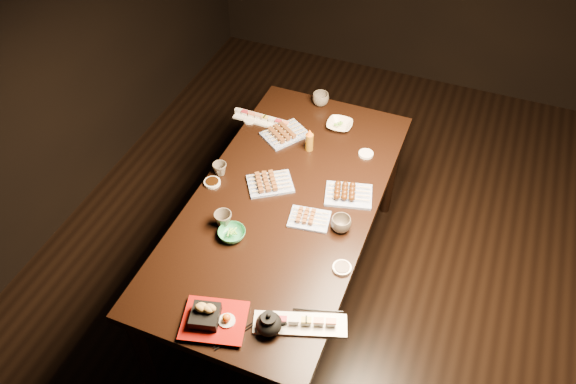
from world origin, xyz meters
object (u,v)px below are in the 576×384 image
(tempura_tray, at_px, (214,316))
(condiment_bottle, at_px, (309,140))
(teapot, at_px, (269,322))
(sushi_platter_near, at_px, (300,322))
(edamame_bowl_green, at_px, (232,234))
(teacup_near_left, at_px, (223,219))
(sushi_platter_far, at_px, (261,118))
(teacup_far_left, at_px, (220,169))
(dining_table, at_px, (285,248))
(teacup_far_right, at_px, (321,99))
(yakitori_plate_left, at_px, (285,131))
(yakitori_plate_right, at_px, (309,217))
(teacup_mid_right, at_px, (341,224))
(edamame_bowl_cream, at_px, (339,125))
(yakitori_plate_center, at_px, (270,181))

(tempura_tray, xyz_separation_m, condiment_bottle, (-0.01, 1.18, 0.02))
(teapot, bearing_deg, sushi_platter_near, 16.20)
(edamame_bowl_green, distance_m, teacup_near_left, 0.09)
(sushi_platter_far, relative_size, teapot, 2.56)
(teacup_near_left, xyz_separation_m, teacup_far_left, (-0.18, 0.32, -0.01))
(dining_table, relative_size, teacup_far_right, 18.18)
(yakitori_plate_left, bearing_deg, teapot, -126.74)
(yakitori_plate_right, height_order, teacup_near_left, teacup_near_left)
(teacup_near_left, bearing_deg, teacup_mid_right, 18.99)
(teapot, bearing_deg, sushi_platter_far, 100.67)
(teacup_far_right, relative_size, teapot, 0.76)
(sushi_platter_far, height_order, edamame_bowl_green, same)
(sushi_platter_near, height_order, teacup_near_left, teacup_near_left)
(condiment_bottle, bearing_deg, dining_table, -87.02)
(yakitori_plate_left, height_order, teapot, teapot)
(edamame_bowl_cream, distance_m, teacup_mid_right, 0.77)
(sushi_platter_near, height_order, yakitori_plate_right, yakitori_plate_right)
(sushi_platter_near, bearing_deg, teacup_far_left, 117.18)
(teapot, bearing_deg, teacup_far_left, 114.26)
(dining_table, relative_size, teacup_far_left, 24.22)
(tempura_tray, height_order, teacup_far_right, tempura_tray)
(yakitori_plate_center, distance_m, teacup_far_right, 0.75)
(yakitori_plate_center, relative_size, teacup_far_right, 2.31)
(sushi_platter_far, height_order, tempura_tray, tempura_tray)
(teacup_far_right, bearing_deg, teapot, -78.39)
(sushi_platter_far, xyz_separation_m, teacup_mid_right, (0.69, -0.62, 0.02))
(yakitori_plate_right, bearing_deg, condiment_bottle, 101.69)
(edamame_bowl_cream, xyz_separation_m, tempura_tray, (-0.09, -1.42, 0.03))
(teapot, bearing_deg, yakitori_plate_left, 94.70)
(yakitori_plate_center, bearing_deg, teacup_mid_right, -53.03)
(tempura_tray, relative_size, teacup_mid_right, 2.75)
(sushi_platter_far, height_order, teacup_near_left, teacup_near_left)
(sushi_platter_near, relative_size, condiment_bottle, 2.81)
(yakitori_plate_left, xyz_separation_m, teacup_far_left, (-0.20, -0.42, 0.00))
(teapot, bearing_deg, yakitori_plate_right, 80.64)
(edamame_bowl_green, height_order, edamame_bowl_cream, edamame_bowl_green)
(tempura_tray, relative_size, teacup_far_right, 2.70)
(teacup_mid_right, height_order, teacup_far_left, teacup_mid_right)
(condiment_bottle, bearing_deg, edamame_bowl_cream, 67.97)
(teacup_far_right, xyz_separation_m, teapot, (0.31, -1.53, 0.02))
(yakitori_plate_right, xyz_separation_m, tempura_tray, (-0.17, -0.68, 0.02))
(teacup_near_left, distance_m, teacup_far_right, 1.09)
(condiment_bottle, bearing_deg, teacup_mid_right, -55.09)
(tempura_tray, height_order, teacup_near_left, tempura_tray)
(yakitori_plate_right, distance_m, teacup_mid_right, 0.16)
(tempura_tray, height_order, teacup_mid_right, tempura_tray)
(yakitori_plate_center, xyz_separation_m, teapot, (0.33, -0.78, 0.03))
(yakitori_plate_center, height_order, teacup_far_right, teacup_far_right)
(dining_table, relative_size, condiment_bottle, 12.95)
(sushi_platter_near, xyz_separation_m, yakitori_plate_right, (-0.17, 0.56, 0.00))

